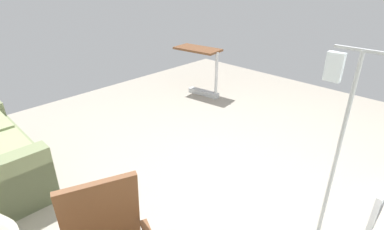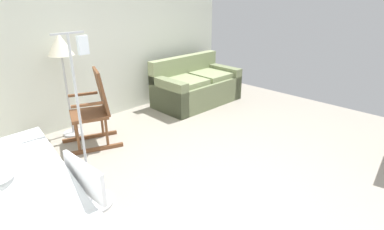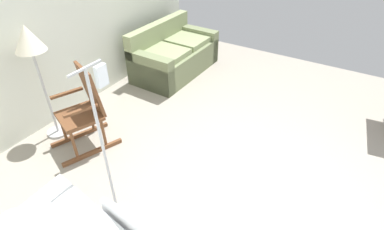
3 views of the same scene
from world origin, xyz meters
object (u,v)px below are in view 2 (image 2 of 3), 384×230
couch (196,87)px  floor_lamp (61,52)px  iv_pole (90,182)px  rocking_chair (94,110)px

couch → floor_lamp: size_ratio=1.09×
couch → iv_pole: size_ratio=0.96×
couch → floor_lamp: 2.49m
iv_pole → floor_lamp: bearing=69.7°
iv_pole → couch: bearing=24.7°
floor_lamp → iv_pole: iv_pole is taller
rocking_chair → couch: bearing=5.1°
rocking_chair → floor_lamp: bearing=99.9°
couch → rocking_chair: bearing=-174.9°
rocking_chair → iv_pole: 1.37m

